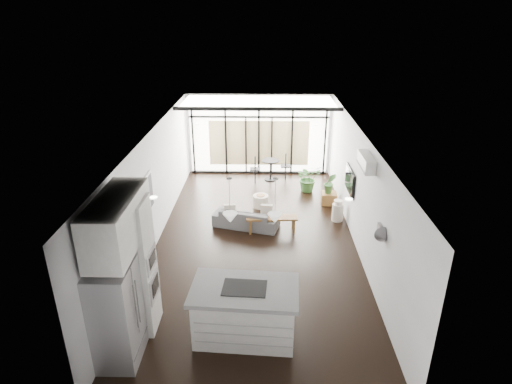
{
  "coord_description": "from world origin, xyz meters",
  "views": [
    {
      "loc": [
        0.21,
        -9.47,
        5.49
      ],
      "look_at": [
        0.0,
        0.3,
        1.25
      ],
      "focal_mm": 30.0,
      "sensor_mm": 36.0,
      "label": 1
    }
  ],
  "objects_px": {
    "sofa": "(246,215)",
    "pouf": "(261,201)",
    "milk_can": "(338,210)",
    "tv": "(350,180)",
    "island": "(245,312)",
    "console_bench": "(272,224)",
    "fridge": "(115,315)"
  },
  "relations": [
    {
      "from": "island",
      "to": "pouf",
      "type": "bearing_deg",
      "value": 91.45
    },
    {
      "from": "island",
      "to": "sofa",
      "type": "bearing_deg",
      "value": 95.86
    },
    {
      "from": "tv",
      "to": "pouf",
      "type": "bearing_deg",
      "value": 155.44
    },
    {
      "from": "sofa",
      "to": "tv",
      "type": "xyz_separation_m",
      "value": [
        2.73,
        0.16,
        0.96
      ]
    },
    {
      "from": "sofa",
      "to": "pouf",
      "type": "distance_m",
      "value": 1.3
    },
    {
      "from": "tv",
      "to": "sofa",
      "type": "bearing_deg",
      "value": -176.68
    },
    {
      "from": "island",
      "to": "milk_can",
      "type": "distance_m",
      "value": 5.18
    },
    {
      "from": "fridge",
      "to": "sofa",
      "type": "distance_m",
      "value": 5.19
    },
    {
      "from": "console_bench",
      "to": "pouf",
      "type": "bearing_deg",
      "value": 98.31
    },
    {
      "from": "tv",
      "to": "island",
      "type": "bearing_deg",
      "value": -120.59
    },
    {
      "from": "pouf",
      "to": "sofa",
      "type": "bearing_deg",
      "value": -106.82
    },
    {
      "from": "fridge",
      "to": "island",
      "type": "bearing_deg",
      "value": 15.75
    },
    {
      "from": "sofa",
      "to": "tv",
      "type": "bearing_deg",
      "value": -161.22
    },
    {
      "from": "pouf",
      "to": "tv",
      "type": "distance_m",
      "value": 2.83
    },
    {
      "from": "milk_can",
      "to": "tv",
      "type": "height_order",
      "value": "tv"
    },
    {
      "from": "milk_can",
      "to": "tv",
      "type": "bearing_deg",
      "value": -49.15
    },
    {
      "from": "pouf",
      "to": "tv",
      "type": "bearing_deg",
      "value": -24.56
    },
    {
      "from": "pouf",
      "to": "milk_can",
      "type": "bearing_deg",
      "value": -21.23
    },
    {
      "from": "island",
      "to": "tv",
      "type": "relative_size",
      "value": 1.7
    },
    {
      "from": "console_bench",
      "to": "milk_can",
      "type": "distance_m",
      "value": 1.96
    },
    {
      "from": "fridge",
      "to": "milk_can",
      "type": "bearing_deg",
      "value": 49.42
    },
    {
      "from": "island",
      "to": "sofa",
      "type": "distance_m",
      "value": 4.21
    },
    {
      "from": "console_bench",
      "to": "pouf",
      "type": "distance_m",
      "value": 1.56
    },
    {
      "from": "sofa",
      "to": "console_bench",
      "type": "bearing_deg",
      "value": 172.55
    },
    {
      "from": "milk_can",
      "to": "tv",
      "type": "distance_m",
      "value": 1.04
    },
    {
      "from": "sofa",
      "to": "pouf",
      "type": "bearing_deg",
      "value": -91.36
    },
    {
      "from": "fridge",
      "to": "sofa",
      "type": "xyz_separation_m",
      "value": [
        1.92,
        4.79,
        -0.56
      ]
    },
    {
      "from": "island",
      "to": "sofa",
      "type": "xyz_separation_m",
      "value": [
        -0.15,
        4.21,
        -0.17
      ]
    },
    {
      "from": "sofa",
      "to": "console_bench",
      "type": "relative_size",
      "value": 1.3
    },
    {
      "from": "console_bench",
      "to": "pouf",
      "type": "relative_size",
      "value": 2.95
    },
    {
      "from": "island",
      "to": "console_bench",
      "type": "height_order",
      "value": "island"
    },
    {
      "from": "island",
      "to": "milk_can",
      "type": "height_order",
      "value": "island"
    }
  ]
}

